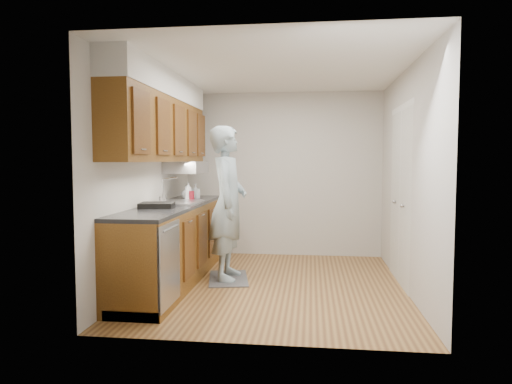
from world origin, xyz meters
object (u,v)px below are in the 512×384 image
(soap_bottle_b, at_px, (196,191))
(soda_can, at_px, (192,196))
(person, at_px, (228,193))
(soap_bottle_a, at_px, (188,191))
(soap_bottle_c, at_px, (187,192))
(dish_rack, at_px, (157,205))

(soap_bottle_b, relative_size, soda_can, 1.56)
(person, height_order, soda_can, person)
(person, relative_size, soap_bottle_a, 8.82)
(soap_bottle_c, xyz_separation_m, soda_can, (0.15, -0.28, -0.03))
(person, height_order, soap_bottle_a, person)
(soap_bottle_c, xyz_separation_m, dish_rack, (-0.01, -1.19, -0.06))
(person, relative_size, dish_rack, 5.80)
(soda_can, bearing_deg, dish_rack, -99.64)
(person, bearing_deg, dish_rack, 129.12)
(person, relative_size, soap_bottle_b, 10.65)
(soap_bottle_c, bearing_deg, soap_bottle_a, -68.98)
(soda_can, bearing_deg, person, -30.36)
(soap_bottle_c, distance_m, dish_rack, 1.19)
(soap_bottle_a, relative_size, dish_rack, 0.66)
(soap_bottle_b, bearing_deg, dish_rack, -95.40)
(soap_bottle_a, xyz_separation_m, soap_bottle_c, (-0.09, 0.23, -0.03))
(person, xyz_separation_m, soap_bottle_c, (-0.69, 0.60, -0.04))
(person, height_order, soap_bottle_b, person)
(soap_bottle_c, bearing_deg, dish_rack, -90.39)
(soap_bottle_a, relative_size, soda_can, 1.88)
(soap_bottle_b, bearing_deg, soap_bottle_a, -94.19)
(soda_can, relative_size, dish_rack, 0.35)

